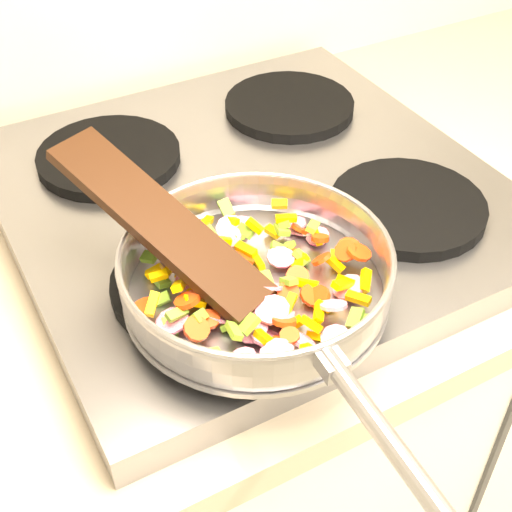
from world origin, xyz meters
TOP-DOWN VIEW (x-y plane):
  - cooktop at (-0.70, 1.67)m, footprint 0.60×0.60m
  - grate_fl at (-0.84, 1.52)m, footprint 0.19×0.19m
  - grate_fr at (-0.56, 1.52)m, footprint 0.19×0.19m
  - grate_bl at (-0.84, 1.81)m, footprint 0.19×0.19m
  - grate_br at (-0.56, 1.81)m, footprint 0.19×0.19m
  - saute_pan at (-0.80, 1.47)m, footprint 0.32×0.49m
  - vegetable_heap at (-0.80, 1.47)m, footprint 0.26×0.25m
  - wooden_spatula at (-0.87, 1.55)m, footprint 0.16×0.26m

SIDE VIEW (x-z plane):
  - cooktop at x=-0.70m, z-range 0.90..0.94m
  - grate_fl at x=-0.84m, z-range 0.94..0.96m
  - grate_fr at x=-0.56m, z-range 0.94..0.96m
  - grate_bl at x=-0.84m, z-range 0.94..0.96m
  - grate_br at x=-0.56m, z-range 0.94..0.96m
  - vegetable_heap at x=-0.80m, z-range 0.96..1.00m
  - saute_pan at x=-0.80m, z-range 0.96..1.02m
  - wooden_spatula at x=-0.87m, z-range 0.97..1.07m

